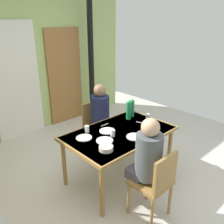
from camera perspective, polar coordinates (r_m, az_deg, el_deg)
ground_plane at (r=3.54m, az=0.55°, el=-16.59°), size 6.37×6.37×0.00m
wall_back at (r=4.93m, az=-19.79°, el=9.82°), size 4.67×0.10×2.56m
door_wooden at (r=5.28m, az=-11.16°, el=8.28°), size 0.80×0.05×2.00m
stove_pipe_column at (r=5.30m, az=-4.99°, el=11.75°), size 0.12×0.12×2.56m
curtain_panel at (r=4.79m, az=-21.87°, el=6.68°), size 0.90×0.03×2.15m
dining_table at (r=3.30m, az=1.79°, el=-5.84°), size 1.47×0.92×0.73m
chair_near_diner at (r=2.79m, az=10.43°, el=-16.03°), size 0.40×0.40×0.87m
chair_far_diner at (r=4.06m, az=-3.92°, el=-2.96°), size 0.40×0.40×0.87m
person_near_diner at (r=2.70m, az=8.50°, el=-10.05°), size 0.30×0.37×0.77m
person_far_diner at (r=3.86m, az=-2.74°, el=0.25°), size 0.30×0.37×0.77m
water_bottle_green_near at (r=3.73m, az=4.77°, el=0.95°), size 0.07×0.07×0.30m
water_bottle_green_far at (r=3.63m, az=4.02°, el=0.49°), size 0.08×0.08×0.31m
serving_bowl_center at (r=2.83m, az=-1.43°, el=-8.62°), size 0.17×0.17×0.05m
dinner_plate_near_left at (r=3.14m, az=5.44°, el=-5.92°), size 0.22×0.22×0.01m
dinner_plate_near_right at (r=3.13m, az=-6.71°, el=-6.11°), size 0.21×0.21×0.01m
dinner_plate_far_center at (r=3.04m, az=-1.77°, el=-6.84°), size 0.22×0.22×0.01m
dinner_plate_far_side at (r=3.28m, az=-1.14°, el=-4.53°), size 0.22×0.22×0.01m
drinking_glass_by_near_diner at (r=3.14m, az=0.14°, el=-5.05°), size 0.06×0.06×0.09m
drinking_glass_by_far_diner at (r=3.25m, az=-6.01°, el=-4.12°), size 0.06×0.06×0.10m
drinking_glass_spare_center at (r=3.67m, az=8.53°, el=-1.15°), size 0.06×0.06×0.09m
cutlery_knife_near at (r=3.47m, az=-1.76°, el=-3.07°), size 0.15×0.02×0.00m
cutlery_fork_near at (r=3.57m, az=6.96°, el=-2.54°), size 0.07×0.15×0.00m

